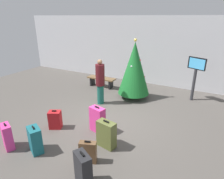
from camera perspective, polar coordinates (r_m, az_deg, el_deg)
ground_plane at (r=6.71m, az=-0.73°, el=-8.83°), size 16.00×16.00×0.00m
back_wall at (r=10.08m, az=11.74°, el=11.04°), size 16.00×0.20×3.37m
holiday_tree at (r=8.05m, az=6.60°, el=6.21°), size 1.32×1.32×2.51m
flight_info_kiosk at (r=8.50m, az=23.42°, el=4.78°), size 0.69×0.38×1.80m
waiting_bench at (r=9.62m, az=-3.16°, el=2.84°), size 1.43×0.44×0.48m
traveller_0 at (r=7.56m, az=-3.49°, el=2.52°), size 0.36×0.36×1.80m
suitcase_0 at (r=5.29m, az=-1.68°, el=-13.05°), size 0.55×0.35×0.78m
suitcase_1 at (r=5.93m, az=-4.33°, el=-8.82°), size 0.52×0.35×0.83m
suitcase_2 at (r=5.50m, az=-21.72°, el=-13.63°), size 0.51×0.43×0.73m
suitcase_3 at (r=4.89m, az=-7.07°, el=-17.85°), size 0.44×0.30×0.60m
suitcase_4 at (r=6.38m, az=-16.42°, el=-8.53°), size 0.46×0.42×0.61m
suitcase_5 at (r=4.28m, az=-8.50°, el=-22.57°), size 0.49×0.40×0.83m
suitcase_6 at (r=5.93m, az=-28.47°, el=-12.10°), size 0.46×0.36×0.73m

